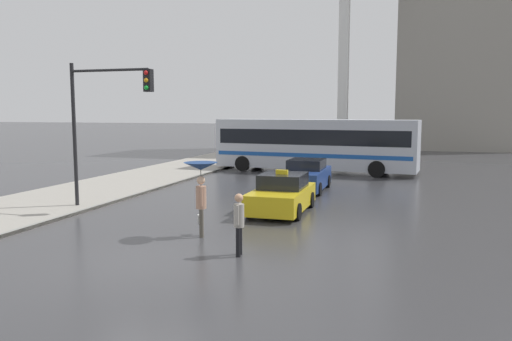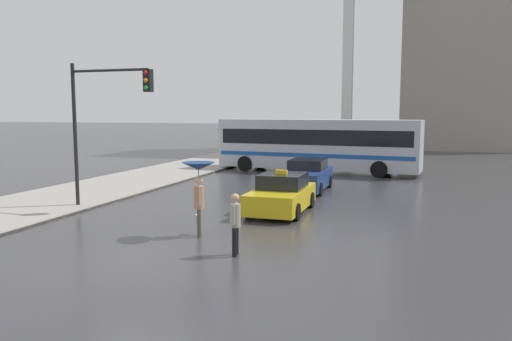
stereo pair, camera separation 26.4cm
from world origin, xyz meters
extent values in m
plane|color=#38383A|center=(0.00, 0.00, 0.00)|extent=(300.00, 300.00, 0.00)
cube|color=gold|center=(1.85, 7.08, 0.52)|extent=(1.80, 4.01, 0.72)
cube|color=black|center=(1.85, 7.28, 1.15)|extent=(1.58, 1.80, 0.53)
cylinder|color=black|center=(2.71, 5.84, 0.30)|extent=(0.20, 0.60, 0.60)
cylinder|color=black|center=(1.00, 5.84, 0.30)|extent=(0.20, 0.60, 0.60)
cylinder|color=black|center=(2.71, 8.32, 0.30)|extent=(0.20, 0.60, 0.60)
cylinder|color=black|center=(1.00, 8.32, 0.30)|extent=(0.20, 0.60, 0.60)
cube|color=yellow|center=(1.85, 7.08, 1.50)|extent=(0.44, 0.16, 0.16)
cube|color=navy|center=(1.69, 12.43, 0.58)|extent=(1.80, 4.27, 0.83)
cube|color=black|center=(1.69, 12.64, 1.23)|extent=(1.58, 1.92, 0.47)
cylinder|color=black|center=(2.54, 11.10, 0.30)|extent=(0.20, 0.60, 0.60)
cylinder|color=black|center=(0.83, 11.10, 0.30)|extent=(0.20, 0.60, 0.60)
cylinder|color=black|center=(2.54, 13.75, 0.30)|extent=(0.20, 0.60, 0.60)
cylinder|color=black|center=(0.83, 13.75, 0.30)|extent=(0.20, 0.60, 0.60)
cube|color=#B2B7C1|center=(0.76, 19.84, 1.75)|extent=(12.51, 3.72, 2.98)
cube|color=black|center=(0.76, 19.84, 2.21)|extent=(11.90, 3.68, 0.91)
cube|color=#194C9E|center=(0.76, 19.84, 1.14)|extent=(12.14, 3.71, 0.24)
cylinder|color=black|center=(-3.65, 19.08, 0.48)|extent=(0.98, 0.37, 0.96)
cylinder|color=black|center=(-3.41, 21.46, 0.48)|extent=(0.98, 0.37, 0.96)
cylinder|color=black|center=(4.63, 18.24, 0.48)|extent=(0.98, 0.37, 0.96)
cylinder|color=black|center=(4.87, 20.63, 0.48)|extent=(0.98, 0.37, 0.96)
cylinder|color=#4C473D|center=(0.50, 2.73, 0.42)|extent=(0.16, 0.16, 0.85)
cylinder|color=#4C473D|center=(0.40, 2.93, 0.42)|extent=(0.16, 0.16, 0.85)
cylinder|color=tan|center=(0.45, 2.83, 1.18)|extent=(0.41, 0.41, 0.67)
sphere|color=#DBAD89|center=(0.45, 2.83, 1.69)|extent=(0.25, 0.25, 0.25)
cylinder|color=tan|center=(0.53, 2.65, 1.23)|extent=(0.09, 0.09, 0.57)
cylinder|color=tan|center=(0.37, 3.00, 1.23)|extent=(0.09, 0.09, 0.57)
cone|color=navy|center=(0.45, 2.83, 2.11)|extent=(1.00, 1.00, 0.22)
cylinder|color=black|center=(0.45, 2.83, 1.76)|extent=(0.02, 0.02, 0.69)
cube|color=white|center=(0.29, 3.06, 0.47)|extent=(0.17, 0.21, 0.28)
cylinder|color=black|center=(2.15, 1.37, 0.38)|extent=(0.13, 0.13, 0.75)
cylinder|color=black|center=(2.17, 1.15, 0.38)|extent=(0.13, 0.13, 0.75)
cylinder|color=gray|center=(2.16, 1.26, 1.05)|extent=(0.30, 0.30, 0.60)
sphere|color=tan|center=(2.16, 1.26, 1.51)|extent=(0.22, 0.22, 0.22)
cylinder|color=gray|center=(2.14, 1.44, 1.10)|extent=(0.08, 0.08, 0.51)
cylinder|color=gray|center=(2.18, 1.09, 1.10)|extent=(0.08, 0.08, 0.51)
cylinder|color=black|center=(-5.89, 5.55, 2.75)|extent=(0.14, 0.14, 5.51)
cylinder|color=black|center=(-4.29, 5.55, 5.21)|extent=(3.20, 0.10, 0.10)
cube|color=black|center=(-2.69, 5.55, 4.81)|extent=(0.28, 0.28, 0.80)
sphere|color=red|center=(-2.69, 5.39, 5.07)|extent=(0.16, 0.16, 0.16)
sphere|color=orange|center=(-2.69, 5.39, 4.81)|extent=(0.16, 0.16, 0.16)
sphere|color=green|center=(-2.69, 5.39, 4.55)|extent=(0.16, 0.16, 0.16)
cube|color=white|center=(0.38, 36.63, 10.67)|extent=(0.90, 0.90, 21.33)
camera|label=1|loc=(6.20, -10.58, 3.67)|focal=35.00mm
camera|label=2|loc=(6.45, -10.50, 3.67)|focal=35.00mm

